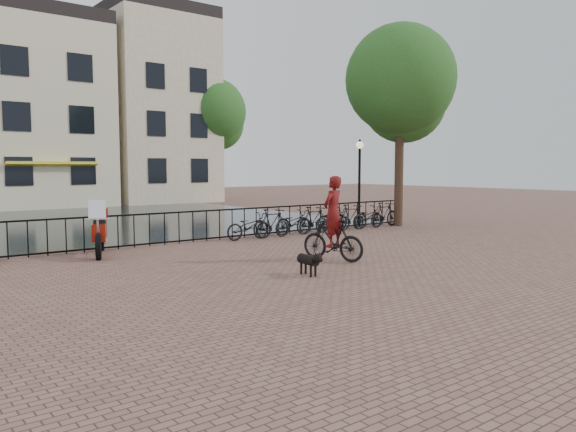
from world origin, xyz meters
TOP-DOWN VIEW (x-y plane):
  - ground at (0.00, 0.00)m, footprint 100.00×100.00m
  - canal_water at (0.00, 17.30)m, footprint 20.00×20.00m
  - railing at (0.00, 8.00)m, footprint 20.00×0.05m
  - canal_house_mid at (0.50, 30.00)m, footprint 8.00×9.50m
  - canal_house_right at (8.50, 30.00)m, footprint 7.00×9.00m
  - tree_near_right at (9.20, 7.30)m, footprint 4.48×4.48m
  - tree_far_right at (12.00, 27.00)m, footprint 4.76×4.76m
  - lamp_post at (7.20, 7.60)m, footprint 0.30×0.30m
  - cyclist at (1.14, 2.56)m, footprint 1.06×1.96m
  - dog at (-0.67, 1.41)m, footprint 0.34×0.85m
  - motorcycle at (-3.31, 7.24)m, footprint 1.36×2.31m
  - parked_bike_0 at (1.80, 7.40)m, footprint 1.75×0.69m
  - parked_bike_1 at (2.75, 7.40)m, footprint 1.69×0.58m
  - parked_bike_2 at (3.70, 7.40)m, footprint 1.76×0.73m
  - parked_bike_3 at (4.65, 7.40)m, footprint 1.68×0.53m
  - parked_bike_4 at (5.60, 7.40)m, footprint 1.72×0.61m
  - parked_bike_5 at (6.55, 7.40)m, footprint 1.69×0.59m
  - parked_bike_6 at (7.50, 7.40)m, footprint 1.74×0.66m
  - parked_bike_7 at (8.45, 7.40)m, footprint 1.69×0.58m

SIDE VIEW (x-z plane):
  - ground at x=0.00m, z-range 0.00..0.00m
  - canal_water at x=0.00m, z-range 0.00..0.00m
  - dog at x=-0.67m, z-range 0.00..0.56m
  - parked_bike_0 at x=1.80m, z-range 0.00..0.90m
  - parked_bike_2 at x=3.70m, z-range 0.00..0.90m
  - parked_bike_4 at x=5.60m, z-range 0.00..0.90m
  - parked_bike_6 at x=7.50m, z-range 0.00..0.90m
  - parked_bike_1 at x=2.75m, z-range 0.00..1.00m
  - parked_bike_3 at x=4.65m, z-range 0.00..1.00m
  - parked_bike_5 at x=6.55m, z-range 0.00..1.00m
  - parked_bike_7 at x=8.45m, z-range 0.00..1.00m
  - railing at x=0.00m, z-range -0.01..1.02m
  - motorcycle at x=-3.31m, z-range 0.00..1.62m
  - cyclist at x=1.14m, z-range -0.31..2.27m
  - lamp_post at x=7.20m, z-range 0.65..4.10m
  - canal_house_mid at x=0.50m, z-range 0.00..11.80m
  - tree_near_right at x=9.20m, z-range 1.85..10.09m
  - tree_far_right at x=12.00m, z-range 1.97..10.73m
  - canal_house_right at x=8.50m, z-range 0.00..13.30m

